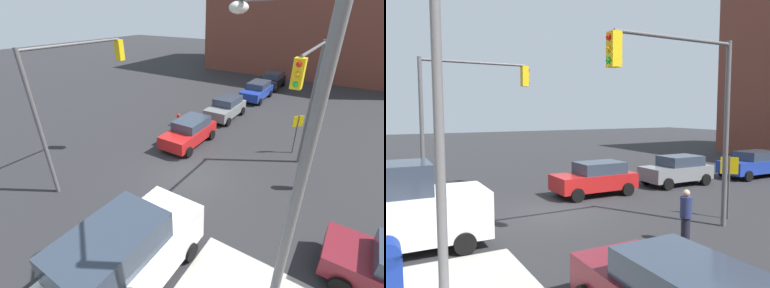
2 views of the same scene
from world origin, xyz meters
The scene contains 13 objects.
ground_plane centered at (0.00, 0.00, 0.00)m, with size 120.00×120.00×0.00m, color #28282B.
building_brick_west centered at (-32.00, 0.89, 8.39)m, with size 16.00×28.00×16.77m.
traffic_signal_nw_corner centered at (-2.57, 4.50, 4.61)m, with size 5.09×0.36×6.50m.
traffic_signal_se_corner centered at (2.51, -4.50, 4.62)m, with size 5.25×0.36×6.50m.
street_lamp_corner centered at (4.99, 5.49, 4.70)m, with size 1.73×2.27×8.00m.
warning_sign_two_way centered at (-5.40, 3.94, 1.64)m, with size 0.48×0.48×2.40m.
fire_hydrant centered at (-5.00, -4.20, 0.49)m, with size 0.26×0.26×0.94m.
hatchback_blue centered at (-14.28, -1.61, 0.84)m, with size 4.41×2.02×1.62m.
sedan_black centered at (-19.01, -1.60, 0.84)m, with size 4.35×2.02×1.62m.
sedan_gray centered at (-8.37, -2.00, 0.84)m, with size 4.00×2.02×1.62m.
sedan_red centered at (-3.03, -1.95, 0.84)m, with size 4.07×2.02×1.62m.
van_white_delivery centered at (6.12, 1.80, 1.28)m, with size 5.40×2.32×2.62m.
pedestrian_crossing centered at (-2.00, 5.20, 0.89)m, with size 0.36×0.36×1.71m.
Camera 1 is at (9.26, 6.19, 7.72)m, focal length 24.00 mm.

